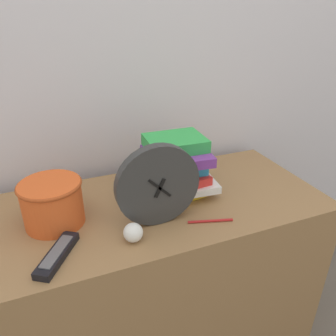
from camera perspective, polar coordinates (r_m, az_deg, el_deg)
The scene contains 8 objects.
wall_back at distance 1.20m, azimuth -10.82°, elevation 20.75°, with size 6.00×0.04×2.40m.
desk at distance 1.29m, azimuth -4.31°, elevation -20.52°, with size 1.22×0.50×0.74m.
desk_clock at distance 0.91m, azimuth -1.76°, elevation -3.10°, with size 0.24×0.03×0.24m.
book_stack at distance 1.07m, azimuth 1.25°, elevation 0.08°, with size 0.25×0.21×0.20m.
basket at distance 0.99m, azimuth -19.51°, elevation -5.53°, with size 0.18×0.18×0.13m.
tv_remote at distance 0.90m, azimuth -18.72°, elevation -14.08°, with size 0.12×0.16×0.02m.
crumpled_paper_ball at distance 0.90m, azimuth -6.08°, elevation -11.11°, with size 0.05×0.05×0.05m.
pen at distance 0.98m, azimuth 7.39°, elevation -9.12°, with size 0.13×0.05×0.01m.
Camera 1 is at (-0.24, -0.60, 1.31)m, focal length 35.00 mm.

